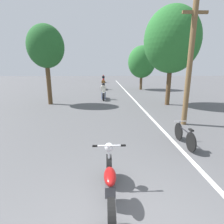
{
  "coord_description": "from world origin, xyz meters",
  "views": [
    {
      "loc": [
        -0.39,
        -2.05,
        2.66
      ],
      "look_at": [
        -0.09,
        4.91,
        0.9
      ],
      "focal_mm": 28.0,
      "sensor_mm": 36.0,
      "label": 1
    }
  ],
  "objects": [
    {
      "name": "bicycle_parked",
      "position": [
        2.4,
        3.57,
        0.35
      ],
      "size": [
        0.44,
        1.63,
        0.76
      ],
      "color": "black",
      "rests_on": "ground"
    },
    {
      "name": "roadside_tree_right_far",
      "position": [
        4.25,
        20.14,
        3.38
      ],
      "size": [
        3.37,
        3.04,
        5.33
      ],
      "color": "#513A23",
      "rests_on": "ground"
    },
    {
      "name": "motorcycle_rider_mid",
      "position": [
        -0.52,
        20.26,
        0.52
      ],
      "size": [
        0.5,
        2.18,
        1.39
      ],
      "color": "black",
      "rests_on": "ground"
    },
    {
      "name": "motorcycle_rider_far",
      "position": [
        -0.57,
        31.32,
        0.54
      ],
      "size": [
        0.5,
        2.04,
        1.44
      ],
      "color": "black",
      "rests_on": "ground"
    },
    {
      "name": "roadside_tree_right_near",
      "position": [
        4.29,
        10.59,
        4.5
      ],
      "size": [
        3.86,
        3.47,
        6.74
      ],
      "color": "#513A23",
      "rests_on": "ground"
    },
    {
      "name": "utility_pole",
      "position": [
        3.45,
        5.92,
        2.85
      ],
      "size": [
        1.1,
        0.24,
        5.54
      ],
      "color": "brown",
      "rests_on": "ground"
    },
    {
      "name": "motorcycle_foreground",
      "position": [
        -0.3,
        0.96,
        0.43
      ],
      "size": [
        0.73,
        2.15,
        1.03
      ],
      "color": "black",
      "rests_on": "ground"
    },
    {
      "name": "roadside_tree_left",
      "position": [
        -4.5,
        11.18,
        4.09
      ],
      "size": [
        2.59,
        2.33,
        5.63
      ],
      "color": "#513A23",
      "rests_on": "ground"
    },
    {
      "name": "motorcycle_rider_lead",
      "position": [
        -0.47,
        13.07,
        0.54
      ],
      "size": [
        0.5,
        2.08,
        1.43
      ],
      "color": "black",
      "rests_on": "ground"
    },
    {
      "name": "lane_stripe_edge",
      "position": [
        2.15,
        12.91,
        0.0
      ],
      "size": [
        0.14,
        48.0,
        0.01
      ],
      "primitive_type": "cube",
      "color": "white",
      "rests_on": "ground"
    }
  ]
}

